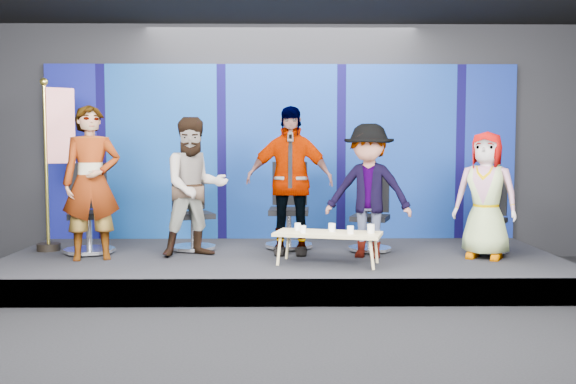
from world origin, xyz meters
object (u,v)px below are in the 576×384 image
coffee_table (328,235)px  mug_b (303,229)px  panelist_e (486,195)px  mug_a (298,227)px  panelist_c (289,181)px  flag_stand (55,160)px  chair_a (89,224)px  panelist_a (92,183)px  mug_e (371,229)px  panelist_d (368,191)px  chair_d (371,225)px  chair_c (289,220)px  mug_d (350,230)px  chair_b (192,223)px  mug_c (332,227)px  chair_e (488,228)px

coffee_table → mug_b: 0.31m
panelist_e → mug_b: bearing=-140.5°
mug_a → mug_b: size_ratio=1.05×
panelist_c → flag_stand: bearing=177.1°
chair_a → mug_b: 2.91m
panelist_a → flag_stand: 1.01m
chair_a → panelist_c: bearing=-19.0°
mug_b → mug_e: bearing=-2.8°
panelist_e → panelist_d: bearing=-154.3°
chair_d → coffee_table: chair_d is taller
panelist_a → chair_d: panelist_a is taller
chair_c → panelist_d: panelist_d is taller
chair_a → panelist_a: panelist_a is taller
panelist_c → mug_a: 0.77m
mug_a → mug_d: size_ratio=0.98×
panelist_d → flag_stand: bearing=-170.2°
chair_b → coffee_table: 2.06m
chair_b → mug_a: size_ratio=12.17×
panelist_e → mug_c: 2.00m
panelist_e → mug_c: (-1.93, -0.33, -0.36)m
panelist_e → flag_stand: bearing=-158.2°
panelist_a → mug_c: 2.99m
chair_a → panelist_d: bearing=-22.1°
chair_e → mug_b: size_ratio=11.41×
mug_c → panelist_e: bearing=9.7°
mug_a → coffee_table: bearing=-24.8°
mug_d → mug_e: 0.25m
panelist_d → mug_a: size_ratio=18.74×
coffee_table → mug_a: size_ratio=14.95×
mug_d → chair_e: bearing=27.0°
coffee_table → mug_d: (0.25, -0.13, 0.08)m
chair_b → panelist_c: (1.30, -0.37, 0.59)m
chair_b → mug_d: bearing=-53.6°
panelist_e → mug_b: panelist_e is taller
panelist_c → chair_e: panelist_c is taller
chair_c → mug_a: bearing=-81.7°
panelist_e → mug_d: 1.85m
panelist_c → panelist_d: 1.02m
chair_c → coffee_table: (0.44, -1.23, -0.04)m
flag_stand → panelist_a: bearing=-76.4°
chair_b → chair_d: bearing=-25.3°
panelist_a → chair_d: bearing=-6.6°
panelist_c → panelist_e: panelist_c is taller
chair_b → mug_e: 2.53m
panelist_d → panelist_c: bearing=-175.9°
panelist_c → mug_d: bearing=-46.9°
panelist_d → mug_c: 0.75m
chair_a → coffee_table: 3.18m
mug_a → mug_d: (0.60, -0.29, 0.00)m
mug_c → mug_e: mug_e is taller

